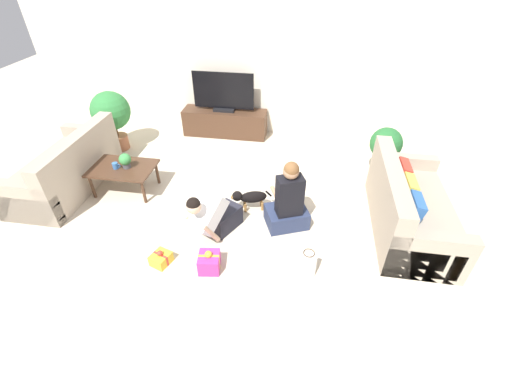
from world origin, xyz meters
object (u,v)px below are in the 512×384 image
(person_kneeling, at_px, (213,215))
(gift_box_a, at_px, (209,262))
(tabletop_plant, at_px, (125,160))
(mug, at_px, (116,166))
(sofa_left, at_px, (67,170))
(sofa_right, at_px, (408,209))
(person_sitting, at_px, (288,203))
(gift_bag_a, at_px, (308,263))
(gift_box_b, at_px, (161,259))
(tv_console, at_px, (225,123))
(dog, at_px, (250,197))
(potted_plant_corner_left, at_px, (111,114))
(tv, at_px, (223,94))
(coffee_table, at_px, (123,170))
(potted_plant_corner_right, at_px, (385,147))

(person_kneeling, distance_m, gift_box_a, 0.61)
(tabletop_plant, bearing_deg, mug, -161.94)
(sofa_left, height_order, sofa_right, same)
(person_sitting, height_order, gift_bag_a, person_sitting)
(gift_box_b, bearing_deg, person_kneeling, 49.07)
(sofa_left, relative_size, mug, 14.90)
(sofa_right, relative_size, tv_console, 1.14)
(dog, bearing_deg, potted_plant_corner_left, -135.09)
(sofa_right, bearing_deg, dog, 88.66)
(person_sitting, bearing_deg, sofa_left, -28.45)
(potted_plant_corner_left, bearing_deg, tv, 25.27)
(sofa_right, relative_size, gift_bag_a, 5.79)
(tv_console, height_order, mug, mug)
(tv_console, height_order, gift_box_b, tv_console)
(person_kneeling, xyz_separation_m, person_sitting, (0.89, 0.33, 0.04))
(potted_plant_corner_left, distance_m, person_kneeling, 3.00)
(coffee_table, height_order, potted_plant_corner_left, potted_plant_corner_left)
(potted_plant_corner_right, xyz_separation_m, tabletop_plant, (-3.72, -1.03, 0.02))
(sofa_right, xyz_separation_m, gift_box_a, (-2.31, -1.09, -0.20))
(mug, bearing_deg, coffee_table, 31.61)
(mug, height_order, tabletop_plant, tabletop_plant)
(tv, xyz_separation_m, person_sitting, (1.40, -2.43, -0.44))
(potted_plant_corner_right, bearing_deg, tv_console, 160.25)
(sofa_right, distance_m, person_sitting, 1.52)
(tv_console, relative_size, tv, 1.41)
(person_sitting, height_order, dog, person_sitting)
(sofa_left, relative_size, gift_box_a, 6.39)
(sofa_right, xyz_separation_m, person_kneeling, (-2.40, -0.53, 0.01))
(person_kneeling, bearing_deg, dog, 86.42)
(coffee_table, relative_size, tv, 0.81)
(sofa_left, distance_m, gift_box_a, 2.80)
(sofa_right, relative_size, person_kneeling, 2.22)
(dog, xyz_separation_m, tabletop_plant, (-1.82, 0.16, 0.32))
(tabletop_plant, bearing_deg, person_sitting, -9.87)
(sofa_right, relative_size, tv, 1.61)
(mug, relative_size, tabletop_plant, 0.54)
(person_sitting, distance_m, gift_box_a, 1.23)
(potted_plant_corner_right, height_order, gift_box_a, potted_plant_corner_right)
(gift_box_a, xyz_separation_m, mug, (-1.70, 1.25, 0.34))
(person_kneeling, xyz_separation_m, mug, (-1.61, 0.69, 0.13))
(coffee_table, height_order, mug, mug)
(tv, xyz_separation_m, mug, (-1.11, -2.07, -0.36))
(tv_console, distance_m, gift_box_a, 3.37)
(gift_box_b, bearing_deg, mug, 131.65)
(dog, distance_m, gift_bag_a, 1.31)
(tv_console, height_order, potted_plant_corner_right, potted_plant_corner_right)
(sofa_right, height_order, coffee_table, sofa_right)
(dog, relative_size, tabletop_plant, 2.45)
(potted_plant_corner_right, xyz_separation_m, gift_bag_a, (-1.06, -2.20, -0.36))
(tv_console, bearing_deg, gift_box_b, -89.77)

